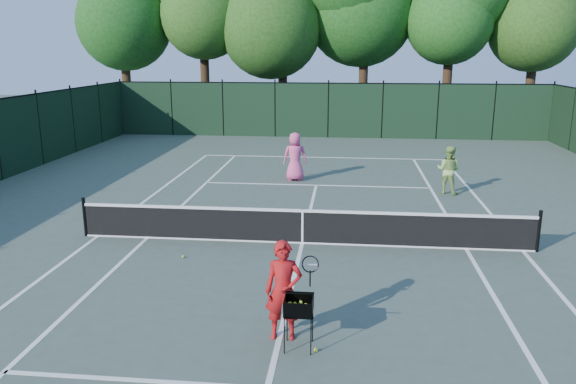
# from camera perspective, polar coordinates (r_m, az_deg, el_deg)

# --- Properties ---
(ground) EXTENTS (90.00, 90.00, 0.00)m
(ground) POSITION_cam_1_polar(r_m,az_deg,el_deg) (14.49, 1.46, -5.24)
(ground) COLOR #414F44
(ground) RESTS_ON ground
(sideline_doubles_left) EXTENTS (0.10, 23.77, 0.01)m
(sideline_doubles_left) POSITION_cam_1_polar(r_m,az_deg,el_deg) (15.86, -18.76, -4.26)
(sideline_doubles_left) COLOR white
(sideline_doubles_left) RESTS_ON ground
(sideline_doubles_right) EXTENTS (0.10, 23.77, 0.01)m
(sideline_doubles_right) POSITION_cam_1_polar(r_m,az_deg,el_deg) (15.11, 22.78, -5.56)
(sideline_doubles_right) COLOR white
(sideline_doubles_right) RESTS_ON ground
(sideline_singles_left) EXTENTS (0.10, 23.77, 0.01)m
(sideline_singles_left) POSITION_cam_1_polar(r_m,az_deg,el_deg) (15.35, -14.09, -4.54)
(sideline_singles_left) COLOR white
(sideline_singles_left) RESTS_ON ground
(sideline_singles_right) EXTENTS (0.10, 23.77, 0.01)m
(sideline_singles_right) POSITION_cam_1_polar(r_m,az_deg,el_deg) (14.77, 17.66, -5.55)
(sideline_singles_right) COLOR white
(sideline_singles_right) RESTS_ON ground
(baseline_far) EXTENTS (10.97, 0.10, 0.01)m
(baseline_far) POSITION_cam_1_polar(r_m,az_deg,el_deg) (25.98, 3.57, 3.53)
(baseline_far) COLOR white
(baseline_far) RESTS_ON ground
(service_line_far) EXTENTS (8.23, 0.10, 0.01)m
(service_line_far) POSITION_cam_1_polar(r_m,az_deg,el_deg) (20.62, 2.89, 0.70)
(service_line_far) COLOR white
(service_line_far) RESTS_ON ground
(center_service_line) EXTENTS (0.10, 12.80, 0.01)m
(center_service_line) POSITION_cam_1_polar(r_m,az_deg,el_deg) (14.49, 1.46, -5.23)
(center_service_line) COLOR white
(center_service_line) RESTS_ON ground
(tennis_net) EXTENTS (11.69, 0.09, 1.06)m
(tennis_net) POSITION_cam_1_polar(r_m,az_deg,el_deg) (14.34, 1.47, -3.45)
(tennis_net) COLOR black
(tennis_net) RESTS_ON ground
(fence_far) EXTENTS (24.00, 0.05, 3.00)m
(fence_far) POSITION_cam_1_polar(r_m,az_deg,el_deg) (31.81, 4.10, 8.23)
(fence_far) COLOR black
(fence_far) RESTS_ON ground
(tree_2) EXTENTS (6.00, 6.00, 12.40)m
(tree_2) POSITION_cam_1_polar(r_m,az_deg,el_deg) (35.76, -0.56, 18.93)
(tree_2) COLOR black
(tree_2) RESTS_ON ground
(coach) EXTENTS (0.91, 0.66, 1.75)m
(coach) POSITION_cam_1_polar(r_m,az_deg,el_deg) (9.66, -0.44, -9.96)
(coach) COLOR #AF1415
(coach) RESTS_ON ground
(player_pink) EXTENTS (0.97, 0.70, 1.83)m
(player_pink) POSITION_cam_1_polar(r_m,az_deg,el_deg) (21.21, 0.72, 3.62)
(player_pink) COLOR #E24F8A
(player_pink) RESTS_ON ground
(player_green) EXTENTS (1.00, 0.92, 1.66)m
(player_green) POSITION_cam_1_polar(r_m,az_deg,el_deg) (20.03, 15.98, 2.17)
(player_green) COLOR #97C160
(player_green) RESTS_ON ground
(ball_hopper) EXTENTS (0.51, 0.51, 0.91)m
(ball_hopper) POSITION_cam_1_polar(r_m,az_deg,el_deg) (9.39, 1.11, -11.48)
(ball_hopper) COLOR black
(ball_hopper) RESTS_ON ground
(loose_ball_near_cart) EXTENTS (0.07, 0.07, 0.07)m
(loose_ball_near_cart) POSITION_cam_1_polar(r_m,az_deg,el_deg) (9.62, 2.85, -15.73)
(loose_ball_near_cart) COLOR yellow
(loose_ball_near_cart) RESTS_ON ground
(loose_ball_midcourt) EXTENTS (0.07, 0.07, 0.07)m
(loose_ball_midcourt) POSITION_cam_1_polar(r_m,az_deg,el_deg) (13.73, -10.61, -6.47)
(loose_ball_midcourt) COLOR gold
(loose_ball_midcourt) RESTS_ON ground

